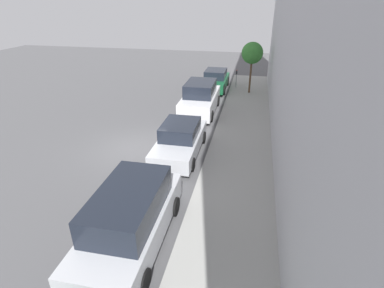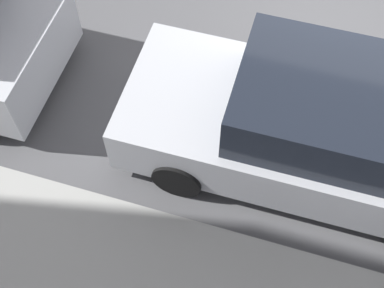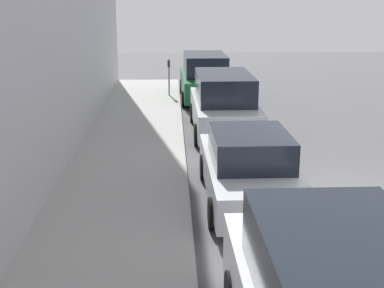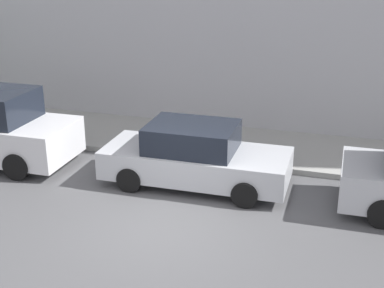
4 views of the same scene
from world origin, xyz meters
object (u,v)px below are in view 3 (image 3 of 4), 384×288
parked_minivan_second (224,104)px  parked_sedan_third (249,169)px  parking_meter_near (169,73)px  parked_minivan_nearest (205,77)px

parked_minivan_second → parked_sedan_third: 5.89m
parked_minivan_second → parking_meter_near: (1.75, -5.81, 0.16)m
parked_minivan_nearest → parked_sedan_third: (-0.22, 11.50, -0.20)m
parked_minivan_second → parked_sedan_third: parked_minivan_second is taller
parked_minivan_second → parking_meter_near: parked_minivan_second is taller
parked_minivan_second → parking_meter_near: size_ratio=3.22×
parked_minivan_second → parked_sedan_third: (0.03, 5.88, -0.20)m
parked_minivan_nearest → parked_minivan_second: (-0.25, 5.61, -0.00)m
parked_sedan_third → parking_meter_near: 11.83m
parking_meter_near → parked_sedan_third: bearing=98.4°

